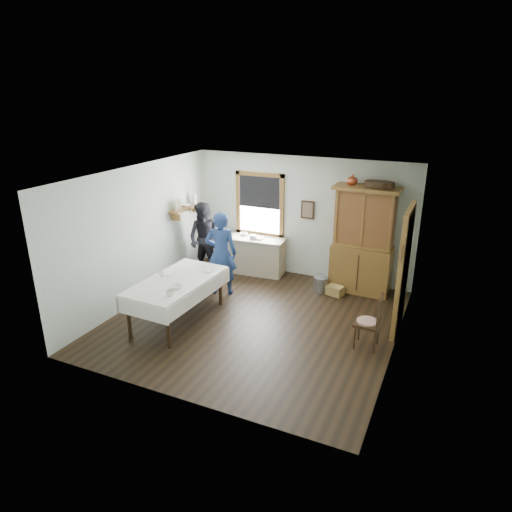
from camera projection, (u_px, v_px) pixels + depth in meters
name	position (u px, v px, depth m)	size (l,w,h in m)	color
room	(254.00, 252.00, 8.00)	(5.01, 5.01, 2.70)	black
window	(260.00, 201.00, 10.39)	(1.18, 0.07, 1.48)	white
doorway	(405.00, 267.00, 7.83)	(0.09, 1.14, 2.22)	#4F4739
wall_shelf	(187.00, 207.00, 10.16)	(0.24, 1.00, 0.44)	brown
framed_picture	(308.00, 210.00, 9.97)	(0.30, 0.04, 0.40)	#382413
rug_beater	(404.00, 246.00, 7.17)	(0.27, 0.27, 0.01)	black
work_counter	(253.00, 255.00, 10.54)	(1.47, 0.56, 0.84)	tan
china_hutch	(363.00, 241.00, 9.34)	(1.31, 0.62, 2.24)	brown
dining_table	(178.00, 300.00, 8.35)	(1.06, 2.02, 0.81)	white
spindle_chair	(368.00, 321.00, 7.45)	(0.44, 0.44, 0.95)	#382413
pail	(321.00, 284.00, 9.63)	(0.30, 0.30, 0.32)	gray
wicker_basket	(335.00, 290.00, 9.48)	(0.34, 0.24, 0.20)	#A68A4B
woman_blue	(221.00, 256.00, 9.33)	(0.60, 0.39, 1.63)	navy
figure_dark	(205.00, 242.00, 10.30)	(0.76, 0.59, 1.56)	black
table_cup_a	(170.00, 293.00, 7.57)	(0.12, 0.12, 0.10)	white
table_cup_b	(161.00, 274.00, 8.33)	(0.10, 0.10, 0.09)	white
table_bowl	(176.00, 287.00, 7.85)	(0.23, 0.23, 0.06)	white
counter_book	(255.00, 237.00, 10.41)	(0.18, 0.25, 0.02)	#75624E
counter_bowl	(244.00, 234.00, 10.58)	(0.19, 0.19, 0.06)	white
shelf_bowl	(187.00, 205.00, 10.16)	(0.22, 0.22, 0.05)	white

